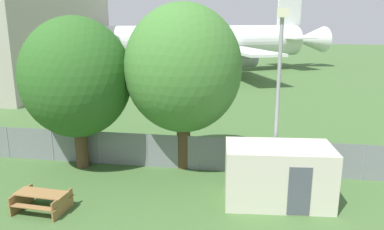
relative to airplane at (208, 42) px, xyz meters
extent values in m
cylinder|color=gray|center=(-6.22, -35.96, -3.40)|extent=(0.07, 0.07, 1.71)
cylinder|color=gray|center=(-3.67, -35.96, -3.40)|extent=(0.07, 0.07, 1.71)
cylinder|color=gray|center=(-1.13, -35.96, -3.40)|extent=(0.07, 0.07, 1.71)
cylinder|color=gray|center=(1.42, -35.96, -3.40)|extent=(0.07, 0.07, 1.71)
cylinder|color=gray|center=(3.97, -35.96, -3.40)|extent=(0.07, 0.07, 1.71)
cylinder|color=gray|center=(6.51, -35.96, -3.40)|extent=(0.07, 0.07, 1.71)
cylinder|color=gray|center=(9.06, -35.96, -3.40)|extent=(0.07, 0.07, 1.71)
cylinder|color=gray|center=(11.60, -35.96, -3.40)|extent=(0.07, 0.07, 1.71)
cube|color=slate|center=(3.97, -35.96, -3.40)|extent=(56.00, 0.01, 1.71)
cylinder|color=white|center=(-0.37, -0.22, 0.05)|extent=(27.87, 19.14, 4.50)
cone|color=white|center=(-15.08, -9.01, 0.05)|extent=(6.18, 6.18, 4.50)
cone|color=white|center=(14.83, 8.86, 0.05)|extent=(6.91, 6.37, 4.05)
cube|color=white|center=(5.50, -7.14, -0.62)|extent=(9.05, 13.97, 0.30)
cylinder|color=#939399|center=(4.82, -5.21, -1.79)|extent=(4.52, 3.82, 2.03)
cube|color=white|center=(-3.68, 8.23, -0.62)|extent=(11.65, 13.05, 0.30)
cylinder|color=#939399|center=(-2.30, 6.71, -1.79)|extent=(4.52, 3.82, 2.03)
cube|color=white|center=(11.45, 6.84, 5.68)|extent=(3.60, 2.29, 6.76)
cube|color=white|center=(11.26, 6.73, 0.50)|extent=(8.18, 10.36, 0.20)
cylinder|color=#2D2D33|center=(-8.67, -5.18, -3.22)|extent=(0.24, 0.24, 2.05)
cylinder|color=#2D2D33|center=(-8.67, -5.18, -3.97)|extent=(0.63, 0.54, 0.56)
cylinder|color=#2D2D33|center=(2.30, -1.77, -3.22)|extent=(0.24, 0.24, 2.05)
cylinder|color=#2D2D33|center=(2.30, -1.77, -3.97)|extent=(0.63, 0.54, 0.56)
cylinder|color=#2D2D33|center=(-0.47, 2.87, -3.22)|extent=(0.24, 0.24, 2.05)
cylinder|color=#2D2D33|center=(-0.47, 2.87, -3.97)|extent=(0.63, 0.54, 0.56)
cube|color=beige|center=(7.63, -38.77, -3.07)|extent=(4.35, 2.61, 2.36)
cube|color=#4C515B|center=(8.36, -39.84, -3.25)|extent=(0.84, 0.11, 1.90)
cube|color=olive|center=(-1.30, -41.03, -3.51)|extent=(2.02, 0.89, 0.04)
cube|color=olive|center=(-1.27, -40.47, -3.81)|extent=(1.99, 0.41, 0.04)
cube|color=olive|center=(-1.34, -41.59, -3.81)|extent=(1.99, 0.41, 0.04)
cube|color=olive|center=(-0.42, -41.08, -3.88)|extent=(0.15, 1.40, 0.74)
cube|color=olive|center=(-2.19, -40.97, -3.88)|extent=(0.15, 1.40, 0.74)
cylinder|color=#4C3823|center=(-1.78, -36.50, -3.10)|extent=(0.63, 0.63, 2.29)
ellipsoid|color=#2D6023|center=(-1.78, -36.50, 0.26)|extent=(5.22, 5.22, 5.74)
cylinder|color=#4C3823|center=(3.24, -35.74, -2.95)|extent=(0.66, 0.66, 2.61)
ellipsoid|color=#427A33|center=(3.24, -35.74, 0.70)|extent=(5.52, 5.52, 6.07)
cylinder|color=#99999E|center=(7.55, -37.33, -0.63)|extent=(0.16, 0.16, 7.24)
cube|color=beige|center=(7.55, -37.33, 3.17)|extent=(0.44, 0.44, 0.36)
camera|label=1|loc=(6.52, -52.99, 2.84)|focal=35.00mm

